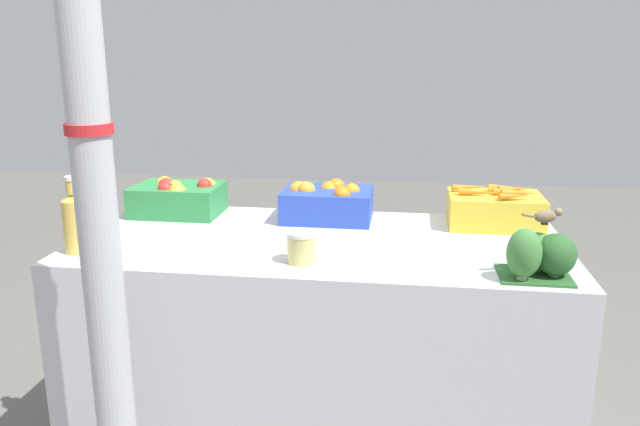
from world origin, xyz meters
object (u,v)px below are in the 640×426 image
Objects in this scene: support_pole at (93,171)px; orange_crate at (327,202)px; broccoli_pile at (540,254)px; sparrow_bird at (547,216)px; pickle_jar at (302,247)px; juice_bottle_golden at (75,221)px; juice_bottle_cloudy at (103,222)px; apple_crate at (178,197)px; carrot_crate at (495,209)px.

support_pole is 6.46× the size of orange_crate.
sparrow_bird is (0.01, 0.01, 0.12)m from broccoli_pile.
support_pole is 0.71m from pickle_jar.
juice_bottle_golden is (-1.55, 0.03, 0.04)m from broccoli_pile.
orange_crate is at bearing 38.38° from juice_bottle_cloudy.
apple_crate is 1.00× the size of orange_crate.
juice_bottle_cloudy reaches higher than pickle_jar.
juice_bottle_cloudy reaches higher than apple_crate.
support_pole reaches higher than apple_crate.
broccoli_pile is 1.74× the size of sparrow_bird.
sparrow_bird reaches higher than broccoli_pile.
orange_crate is 0.96m from sparrow_bird.
carrot_crate is at bearing 21.91° from juice_bottle_cloudy.
orange_crate is 1.58× the size of broccoli_pile.
orange_crate is at bearing 34.63° from juice_bottle_golden.
carrot_crate is at bearing -0.07° from orange_crate.
pickle_jar is (0.80, 0.01, -0.06)m from juice_bottle_golden.
carrot_crate is 1.58× the size of broccoli_pile.
support_pole is at bearing -164.81° from broccoli_pile.
apple_crate is 0.58m from juice_bottle_golden.
sparrow_bird is (0.76, -0.03, 0.14)m from pickle_jar.
broccoli_pile is 2.19× the size of pickle_jar.
orange_crate is 0.90m from juice_bottle_cloudy.
pickle_jar is at bearing 0.58° from juice_bottle_cloudy.
carrot_crate reaches higher than orange_crate.
broccoli_pile is at bearing -1.18° from juice_bottle_cloudy.
juice_bottle_cloudy is 2.62× the size of pickle_jar.
support_pole is at bearing -82.54° from apple_crate.
apple_crate is at bearing 141.14° from sparrow_bird.
support_pole is 10.21× the size of broccoli_pile.
juice_bottle_cloudy is 2.07× the size of sparrow_bird.
apple_crate is 1.51m from sparrow_bird.
juice_bottle_cloudy reaches higher than broccoli_pile.
carrot_crate is at bearing 95.72° from broccoli_pile.
orange_crate is (0.52, 0.93, -0.29)m from support_pole.
support_pole is 6.46× the size of apple_crate.
pickle_jar is at bearing 36.69° from support_pole.
juice_bottle_golden is at bearing 127.60° from support_pole.
sparrow_bird reaches higher than carrot_crate.
sparrow_bird is at bearing -37.52° from orange_crate.
sparrow_bird is at bearing -82.97° from carrot_crate.
juice_bottle_golden is 2.04× the size of sparrow_bird.
orange_crate is (0.64, 0.00, 0.00)m from apple_crate.
broccoli_pile is 0.75m from pickle_jar.
apple_crate is 1.32m from carrot_crate.
support_pole is 6.46× the size of carrot_crate.
support_pole is 1.33m from sparrow_bird.
support_pole reaches higher than juice_bottle_cloudy.
orange_crate is 3.46× the size of pickle_jar.
carrot_crate is at bearing 0.03° from apple_crate.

